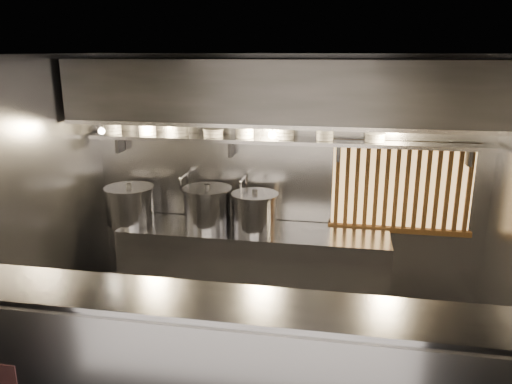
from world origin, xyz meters
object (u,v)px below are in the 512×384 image
(heat_lamp, at_px, (100,125))
(stock_pot_right, at_px, (255,211))
(stock_pot_mid, at_px, (208,207))
(stock_pot_left, at_px, (130,204))
(pendant_bulb, at_px, (272,135))

(heat_lamp, bearing_deg, stock_pot_right, 9.81)
(heat_lamp, relative_size, stock_pot_mid, 0.53)
(stock_pot_left, distance_m, stock_pot_right, 1.47)
(heat_lamp, height_order, stock_pot_mid, heat_lamp)
(heat_lamp, distance_m, stock_pot_left, 1.00)
(stock_pot_mid, bearing_deg, heat_lamp, -163.32)
(stock_pot_left, bearing_deg, pendant_bulb, 2.56)
(stock_pot_left, distance_m, stock_pot_mid, 0.92)
(heat_lamp, height_order, stock_pot_left, heat_lamp)
(heat_lamp, height_order, stock_pot_right, heat_lamp)
(stock_pot_left, height_order, stock_pot_mid, stock_pot_mid)
(stock_pot_right, bearing_deg, pendant_bulb, 21.27)
(heat_lamp, distance_m, pendant_bulb, 1.83)
(pendant_bulb, height_order, stock_pot_left, pendant_bulb)
(stock_pot_left, bearing_deg, heat_lamp, -118.20)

